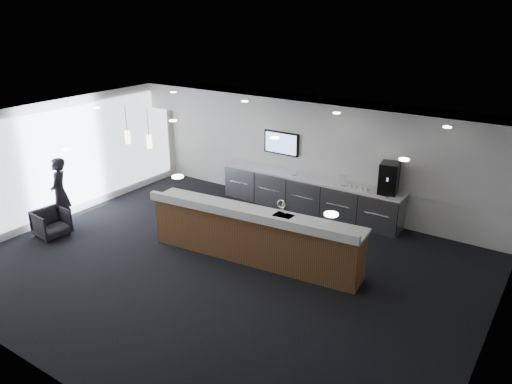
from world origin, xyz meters
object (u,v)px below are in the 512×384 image
Objects in this scene: armchair at (51,223)px; lounge_guest at (60,193)px; coffee_machine at (389,178)px; service_counter at (254,235)px.

lounge_guest is (-0.27, 0.52, 0.54)m from armchair.
lounge_guest reaches higher than coffee_machine.
coffee_machine is at bearing 84.25° from lounge_guest.
service_counter is 3.60m from coffee_machine.
lounge_guest reaches higher than service_counter.
coffee_machine is 8.01m from armchair.
service_counter is at bearing -129.46° from coffee_machine.
service_counter is at bearing -63.46° from armchair.
lounge_guest is (-4.88, -1.17, 0.29)m from service_counter.
coffee_machine is (1.78, 3.04, 0.74)m from service_counter.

